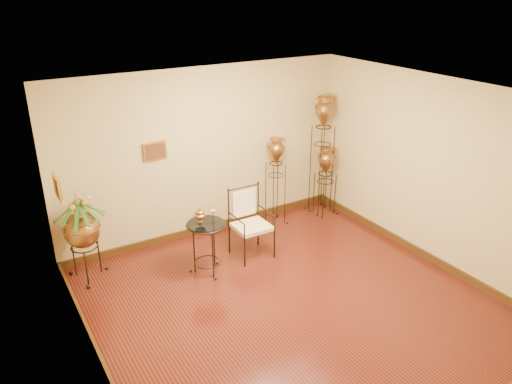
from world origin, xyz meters
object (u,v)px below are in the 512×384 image
amphora_tall (322,154)px  side_table (207,247)px  amphora_mid (276,181)px  planter_urn (81,227)px  armchair (252,224)px

amphora_tall → side_table: size_ratio=2.14×
amphora_mid → side_table: (-1.75, -0.87, -0.38)m
planter_urn → armchair: 2.48m
amphora_tall → amphora_mid: 1.04m
amphora_mid → armchair: (-0.94, -0.78, -0.26)m
planter_urn → armchair: size_ratio=1.36×
planter_urn → side_table: (1.55, -0.77, -0.40)m
amphora_mid → planter_urn: 3.31m
amphora_mid → side_table: bearing=-153.7°
side_table → amphora_tall: bearing=17.5°
amphora_tall → planter_urn: bearing=-178.7°
planter_urn → armchair: bearing=-16.0°
planter_urn → armchair: planter_urn is taller
amphora_mid → planter_urn: amphora_mid is taller
amphora_tall → side_table: (-2.75, -0.87, -0.69)m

